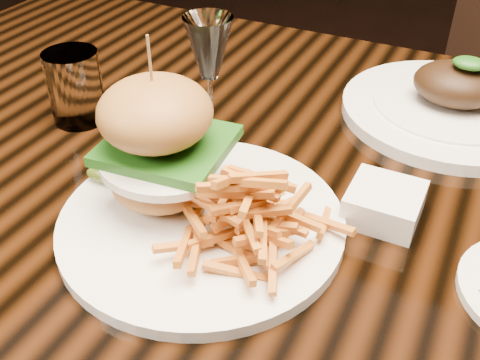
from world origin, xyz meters
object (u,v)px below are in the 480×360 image
at_px(dining_table, 306,217).
at_px(far_dish, 451,105).
at_px(wine_glass, 209,53).
at_px(burger_plate, 198,185).

bearing_deg(dining_table, far_dish, 59.21).
distance_m(dining_table, wine_glass, 0.26).
bearing_deg(wine_glass, far_dish, 36.00).
height_order(burger_plate, wine_glass, burger_plate).
xyz_separation_m(wine_glass, far_dish, (0.29, 0.21, -0.11)).
relative_size(dining_table, far_dish, 5.07).
xyz_separation_m(burger_plate, wine_glass, (-0.08, 0.17, 0.07)).
height_order(dining_table, burger_plate, burger_plate).
distance_m(wine_glass, far_dish, 0.37).
bearing_deg(burger_plate, dining_table, 71.41).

